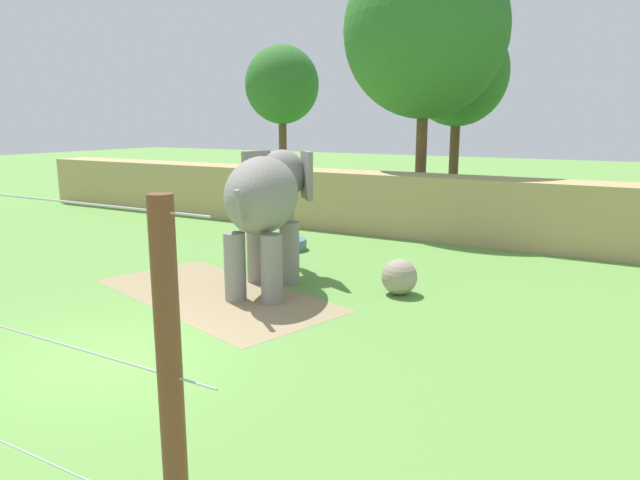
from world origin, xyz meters
name	(u,v)px	position (x,y,z in m)	size (l,w,h in m)	color
ground_plane	(111,358)	(0.00, 0.00, 0.00)	(120.00, 120.00, 0.00)	#609342
dirt_patch	(215,294)	(-0.88, 3.84, 0.00)	(6.41, 3.11, 0.01)	#937F5B
embankment_wall	(398,204)	(0.00, 13.13, 1.10)	(36.00, 1.80, 2.20)	tan
elephant	(267,199)	(-0.12, 5.00, 2.21)	(2.57, 4.34, 3.34)	gray
enrichment_ball	(399,277)	(2.94, 6.06, 0.43)	(0.86, 0.86, 0.86)	gray
water_tub	(290,244)	(-1.97, 8.85, 0.18)	(1.10, 1.10, 0.35)	slate
tree_far_left	(458,74)	(-0.08, 20.11, 6.17)	(4.53, 4.53, 8.58)	brown
tree_behind_wall	(282,85)	(-10.26, 21.11, 5.99)	(4.08, 4.08, 8.18)	brown
tree_right_of_centre	(425,31)	(-0.17, 15.91, 7.46)	(6.35, 6.35, 10.81)	brown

